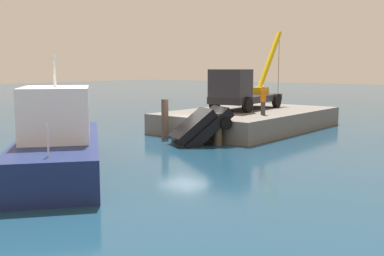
% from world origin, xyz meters
% --- Properties ---
extents(ground, '(200.00, 200.00, 0.00)m').
position_xyz_m(ground, '(0.00, 0.00, 0.00)').
color(ground, navy).
extents(dock, '(12.48, 7.52, 1.26)m').
position_xyz_m(dock, '(-6.84, 0.00, 0.63)').
color(dock, slate).
rests_on(dock, ground).
extents(crane_truck, '(8.72, 3.19, 5.64)m').
position_xyz_m(crane_truck, '(-6.59, -0.52, 2.59)').
color(crane_truck, black).
rests_on(crane_truck, dock).
extents(dock_worker, '(0.34, 0.34, 1.76)m').
position_xyz_m(dock_worker, '(-4.85, 2.17, 2.16)').
color(dock_worker, '#3C3C3C').
rests_on(dock_worker, dock).
extents(salvaged_car, '(4.24, 3.52, 3.13)m').
position_xyz_m(salvaged_car, '(0.57, 1.10, 0.62)').
color(salvaged_car, black).
rests_on(salvaged_car, ground).
extents(moored_yacht, '(9.76, 11.01, 5.87)m').
position_xyz_m(moored_yacht, '(8.20, -0.02, 0.51)').
color(moored_yacht, navy).
rests_on(moored_yacht, ground).
extents(piling_near, '(0.41, 0.41, 2.29)m').
position_xyz_m(piling_near, '(-0.11, -1.60, 1.14)').
color(piling_near, brown).
rests_on(piling_near, ground).
extents(piling_mid, '(0.44, 0.44, 1.71)m').
position_xyz_m(piling_mid, '(-0.10, 2.20, 0.85)').
color(piling_mid, '#4E4130').
rests_on(piling_mid, ground).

